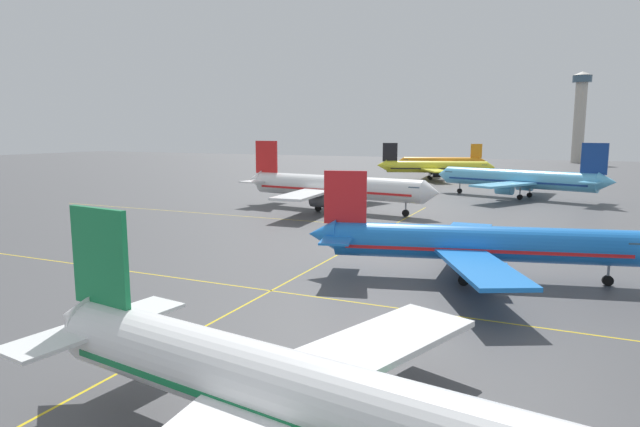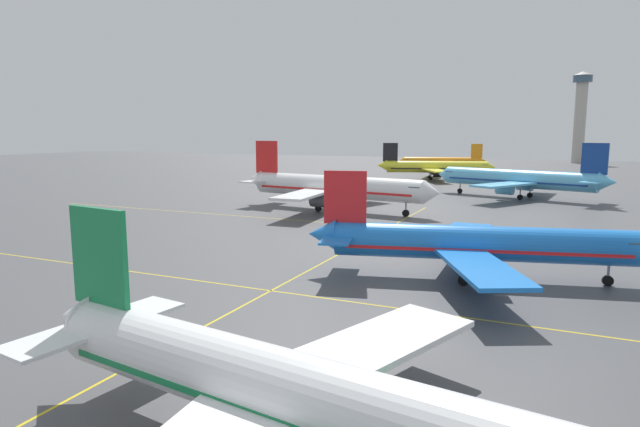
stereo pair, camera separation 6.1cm
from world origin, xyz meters
name	(u,v)px [view 2 (the right image)]	position (x,y,z in m)	size (l,w,h in m)	color
airliner_front_gate	(300,396)	(14.46, 11.77, 3.59)	(33.85, 28.93, 10.53)	white
airliner_second_row	(476,244)	(16.53, 46.40, 3.62)	(33.75, 28.72, 10.60)	blue
airliner_third_row	(333,187)	(-15.00, 84.89, 4.35)	(40.92, 34.98, 12.73)	white
airliner_far_left_stand	(519,179)	(15.06, 118.63, 4.20)	(38.68, 33.06, 12.31)	#5BB7E5
airliner_far_right_stand	(435,167)	(-12.27, 158.46, 3.81)	(35.06, 29.95, 11.15)	yellow
airliner_distant_taxiway	(442,162)	(-17.91, 196.92, 3.46)	(31.98, 27.29, 10.12)	orange
taxiway_markings	(271,291)	(0.00, 34.75, 0.00)	(136.60, 121.28, 0.01)	yellow
control_tower	(581,111)	(29.39, 276.37, 24.27)	(8.82, 8.82, 42.25)	#ADA89E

